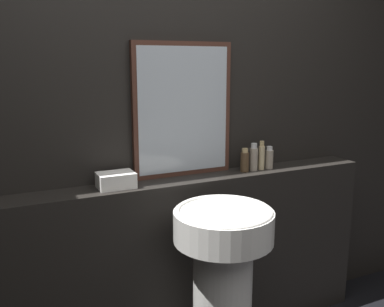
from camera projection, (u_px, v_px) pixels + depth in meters
name	position (u px, v px, depth m)	size (l,w,h in m)	color
wall_back	(162.00, 125.00, 2.33)	(8.00, 0.06, 2.50)	black
vanity_counter	(173.00, 265.00, 2.37)	(2.42, 0.20, 0.97)	black
pedestal_sink	(223.00, 285.00, 2.00)	(0.46, 0.46, 0.94)	silver
mirror	(183.00, 110.00, 2.31)	(0.57, 0.03, 0.72)	#47281E
towel_stack	(116.00, 180.00, 2.13)	(0.18, 0.13, 0.08)	white
shampoo_bottle	(245.00, 161.00, 2.44)	(0.05, 0.05, 0.14)	#4C3823
conditioner_bottle	(254.00, 158.00, 2.47)	(0.05, 0.05, 0.16)	gray
lotion_bottle	(262.00, 156.00, 2.49)	(0.04, 0.04, 0.17)	#C6B284
body_wash_bottle	(269.00, 158.00, 2.52)	(0.05, 0.05, 0.13)	gray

